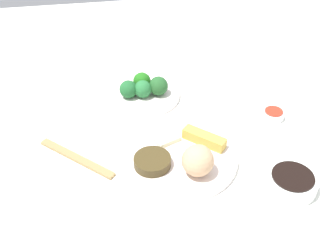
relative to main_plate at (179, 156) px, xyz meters
The scene contains 16 objects.
tabletop 0.03m from the main_plate, 125.24° to the left, with size 2.20×2.20×0.02m, color white.
main_plate is the anchor object (origin of this frame).
rice_scoop 0.09m from the main_plate, 112.24° to the left, with size 0.07×0.07×0.07m, color tan.
spring_roll 0.08m from the main_plate, 157.76° to the right, with size 0.11×0.03×0.03m, color gold.
crab_rangoon_wonton 0.08m from the main_plate, 67.76° to the right, with size 0.06×0.08×0.01m, color beige.
stir_fry_heap 0.08m from the main_plate, 22.24° to the left, with size 0.09×0.09×0.02m, color #42351A.
broccoli_plate 0.28m from the main_plate, 79.41° to the right, with size 0.22×0.22×0.01m, color white.
broccoli_floret_0 0.31m from the main_plate, 80.25° to the right, with size 0.05×0.05×0.05m, color #206A19.
broccoli_floret_1 0.27m from the main_plate, 78.22° to the right, with size 0.05×0.05×0.05m, color #276F37.
broccoli_floret_2 0.29m from the main_plate, 70.27° to the right, with size 0.05×0.05×0.05m, color #1F5F2D.
broccoli_floret_4 0.27m from the main_plate, 88.27° to the right, with size 0.06×0.06×0.06m, color #245828.
soy_sauce_bowl 0.27m from the main_plate, 148.74° to the left, with size 0.11×0.11×0.03m, color white.
soy_sauce_bowl_liquid 0.27m from the main_plate, 148.74° to the left, with size 0.09×0.09×0.00m, color black.
sauce_ramekin_sweet_and_sour 0.31m from the main_plate, 158.42° to the right, with size 0.06×0.06×0.02m, color white.
sauce_ramekin_sweet_and_sour_liquid 0.31m from the main_plate, 158.42° to the right, with size 0.05×0.05×0.00m, color red.
chopsticks_pair 0.25m from the main_plate, ahead, with size 0.23×0.02×0.01m, color #A0804E.
Camera 1 is at (0.16, 0.64, 0.66)m, focal length 40.55 mm.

